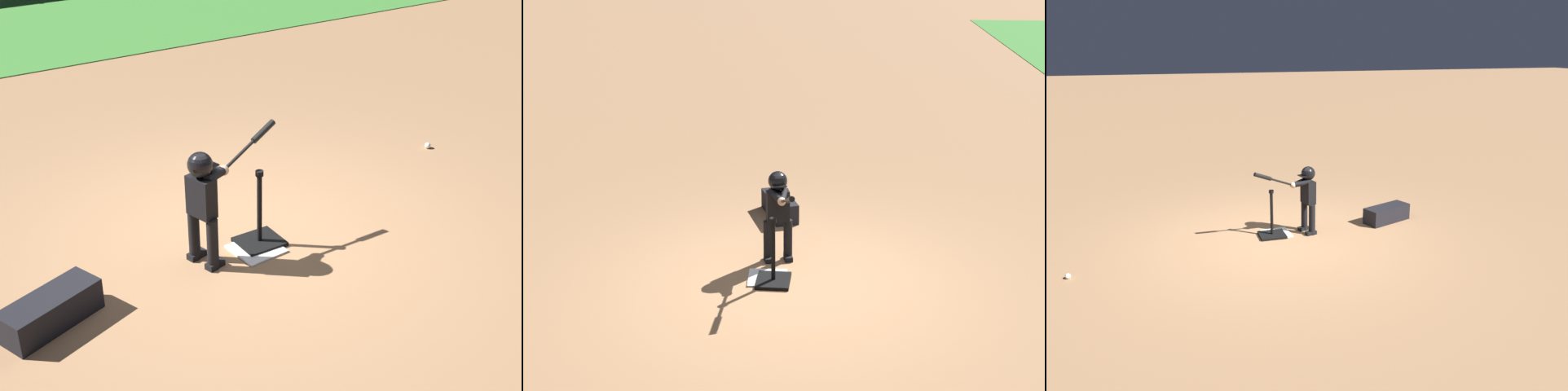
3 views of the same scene
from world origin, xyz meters
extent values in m
plane|color=#99704C|center=(0.00, 0.00, 0.00)|extent=(90.00, 90.00, 0.00)
cube|color=white|center=(-0.05, -0.29, 0.01)|extent=(0.47, 0.47, 0.02)
cube|color=black|center=(0.04, -0.21, 0.02)|extent=(0.42, 0.38, 0.04)
cylinder|color=black|center=(0.04, -0.21, 0.39)|extent=(0.05, 0.05, 0.69)
cylinder|color=black|center=(0.04, -0.21, 0.76)|extent=(0.08, 0.08, 0.05)
cylinder|color=black|center=(-0.61, -0.11, 0.25)|extent=(0.13, 0.13, 0.51)
cube|color=black|center=(-0.59, -0.10, 0.03)|extent=(0.20, 0.13, 0.06)
cylinder|color=black|center=(-0.55, -0.34, 0.25)|extent=(0.13, 0.13, 0.51)
cube|color=black|center=(-0.53, -0.34, 0.03)|extent=(0.20, 0.13, 0.06)
cube|color=black|center=(-0.58, -0.22, 0.70)|extent=(0.21, 0.29, 0.38)
sphere|color=tan|center=(-0.58, -0.22, 1.00)|extent=(0.19, 0.19, 0.19)
sphere|color=black|center=(-0.58, -0.22, 1.01)|extent=(0.23, 0.23, 0.23)
cube|color=black|center=(-0.49, -0.20, 0.98)|extent=(0.15, 0.19, 0.01)
cylinder|color=black|center=(-0.45, -0.15, 0.87)|extent=(0.31, 0.09, 0.11)
cylinder|color=black|center=(-0.43, -0.23, 0.87)|extent=(0.30, 0.23, 0.11)
sphere|color=tan|center=(-0.30, -0.15, 0.85)|extent=(0.10, 0.10, 0.10)
cylinder|color=black|center=(0.01, -0.07, 0.98)|extent=(0.64, 0.20, 0.29)
cylinder|color=black|center=(0.21, -0.02, 1.07)|extent=(0.30, 0.14, 0.17)
cylinder|color=black|center=(-0.32, -0.16, 0.85)|extent=(0.04, 0.05, 0.05)
cube|color=black|center=(-2.05, -0.35, 0.14)|extent=(0.90, 0.60, 0.28)
camera|label=1|loc=(-3.19, -5.23, 3.71)|focal=50.00mm
camera|label=2|loc=(7.40, 0.59, 3.69)|focal=50.00mm
camera|label=3|loc=(1.66, 7.36, 3.04)|focal=35.00mm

